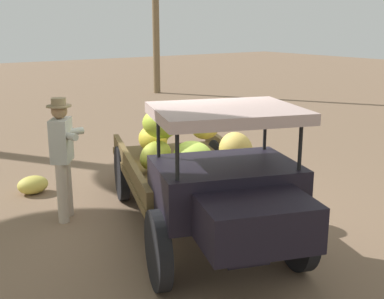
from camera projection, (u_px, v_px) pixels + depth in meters
name	position (u px, v px, depth m)	size (l,w,h in m)	color
ground_plane	(188.00, 212.00, 7.27)	(60.00, 60.00, 0.00)	#7A5F48
truck	(202.00, 171.00, 6.19)	(4.66, 2.92, 1.87)	black
farmer	(62.00, 152.00, 6.79)	(0.58, 0.55, 1.74)	#BFAE9A
wooden_crate	(135.00, 167.00, 8.67)	(0.59, 0.39, 0.49)	brown
loose_banana_bunch	(33.00, 185.00, 8.04)	(0.50, 0.41, 0.29)	#D1BE4F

